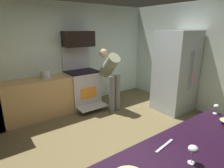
% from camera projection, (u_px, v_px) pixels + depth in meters
% --- Properties ---
extents(ground_plane, '(5.20, 4.80, 0.02)m').
position_uv_depth(ground_plane, '(121.00, 145.00, 3.36)').
color(ground_plane, brown).
extents(wall_back, '(5.20, 0.12, 2.60)m').
position_uv_depth(wall_back, '(65.00, 56.00, 4.79)').
color(wall_back, silver).
rests_on(wall_back, ground).
extents(wall_right, '(0.12, 4.80, 2.60)m').
position_uv_depth(wall_right, '(206.00, 59.00, 4.42)').
color(wall_right, silver).
rests_on(wall_right, ground).
extents(lower_cabinet_run, '(2.40, 0.60, 0.90)m').
position_uv_depth(lower_cabinet_run, '(36.00, 99.00, 4.25)').
color(lower_cabinet_run, tan).
rests_on(lower_cabinet_run, ground).
extents(oven_range, '(0.76, 0.98, 1.55)m').
position_uv_depth(oven_range, '(82.00, 87.00, 4.89)').
color(oven_range, beige).
rests_on(oven_range, ground).
extents(microwave, '(0.74, 0.38, 0.38)m').
position_uv_depth(microwave, '(78.00, 39.00, 4.61)').
color(microwave, black).
rests_on(microwave, oven_range).
extents(refrigerator, '(0.86, 0.81, 1.95)m').
position_uv_depth(refrigerator, '(176.00, 72.00, 4.56)').
color(refrigerator, '#AFBBC0').
rests_on(refrigerator, ground).
extents(person_cook, '(0.31, 0.68, 1.50)m').
position_uv_depth(person_cook, '(111.00, 75.00, 4.57)').
color(person_cook, slate).
rests_on(person_cook, ground).
extents(wine_glass_near, '(0.08, 0.08, 0.17)m').
position_uv_depth(wine_glass_near, '(193.00, 150.00, 1.55)').
color(wine_glass_near, silver).
rests_on(wine_glass_near, counter_island).
extents(wine_glass_mid, '(0.06, 0.06, 0.14)m').
position_uv_depth(wine_glass_mid, '(216.00, 107.00, 2.47)').
color(wine_glass_mid, silver).
rests_on(wine_glass_mid, counter_island).
extents(knife_chef, '(0.29, 0.07, 0.01)m').
position_uv_depth(knife_chef, '(164.00, 146.00, 1.81)').
color(knife_chef, '#B7BABF').
rests_on(knife_chef, counter_island).
extents(stock_pot, '(0.23, 0.23, 0.17)m').
position_uv_depth(stock_pot, '(46.00, 74.00, 4.25)').
color(stock_pot, '#B8C2BD').
rests_on(stock_pot, lower_cabinet_run).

